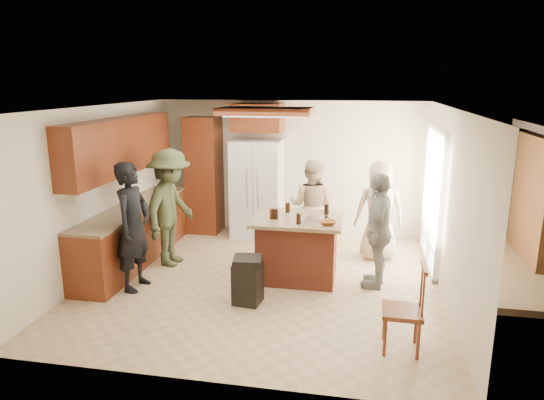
% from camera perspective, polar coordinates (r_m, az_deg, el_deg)
% --- Properties ---
extents(person_front_left, '(0.53, 0.69, 1.80)m').
position_cam_1_polar(person_front_left, '(6.93, -16.00, -3.02)').
color(person_front_left, black).
rests_on(person_front_left, ground).
extents(person_behind_left, '(0.85, 0.61, 1.59)m').
position_cam_1_polar(person_behind_left, '(8.20, 4.65, -0.69)').
color(person_behind_left, tan).
rests_on(person_behind_left, ground).
extents(person_behind_right, '(0.87, 0.65, 1.63)m').
position_cam_1_polar(person_behind_right, '(8.01, 12.52, -1.20)').
color(person_behind_right, tan).
rests_on(person_behind_right, ground).
extents(person_side_right, '(0.63, 1.02, 1.64)m').
position_cam_1_polar(person_side_right, '(6.92, 12.43, -3.53)').
color(person_side_right, gray).
rests_on(person_side_right, ground).
extents(person_counter, '(0.69, 1.25, 1.84)m').
position_cam_1_polar(person_counter, '(7.71, -11.84, -0.92)').
color(person_counter, '#373F25').
rests_on(person_counter, ground).
extents(left_cabinetry, '(0.64, 3.00, 2.30)m').
position_cam_1_polar(left_cabinetry, '(7.97, -16.44, -0.46)').
color(left_cabinetry, maroon).
rests_on(left_cabinetry, ground).
extents(back_wall_units, '(1.80, 0.60, 2.45)m').
position_cam_1_polar(back_wall_units, '(9.19, -6.46, 4.56)').
color(back_wall_units, maroon).
rests_on(back_wall_units, ground).
extents(refrigerator, '(0.90, 0.76, 1.80)m').
position_cam_1_polar(refrigerator, '(9.00, -1.75, 1.35)').
color(refrigerator, white).
rests_on(refrigerator, ground).
extents(kitchen_island, '(1.28, 1.03, 0.93)m').
position_cam_1_polar(kitchen_island, '(7.13, 3.03, -5.61)').
color(kitchen_island, brown).
rests_on(kitchen_island, ground).
extents(island_items, '(0.98, 0.69, 0.15)m').
position_cam_1_polar(island_items, '(6.87, 4.34, -2.01)').
color(island_items, silver).
rests_on(island_items, kitchen_island).
extents(trash_bin, '(0.41, 0.41, 0.63)m').
position_cam_1_polar(trash_bin, '(6.42, -2.88, -9.37)').
color(trash_bin, black).
rests_on(trash_bin, ground).
extents(spindle_chair, '(0.43, 0.43, 0.99)m').
position_cam_1_polar(spindle_chair, '(5.49, 15.28, -12.53)').
color(spindle_chair, maroon).
rests_on(spindle_chair, ground).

